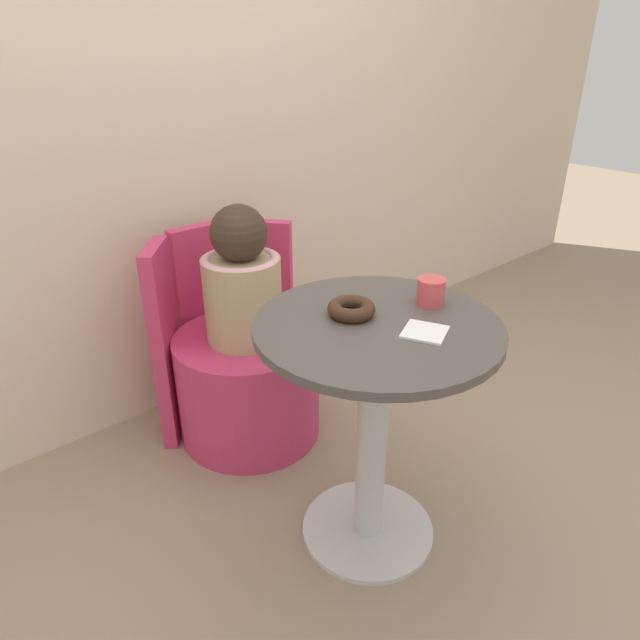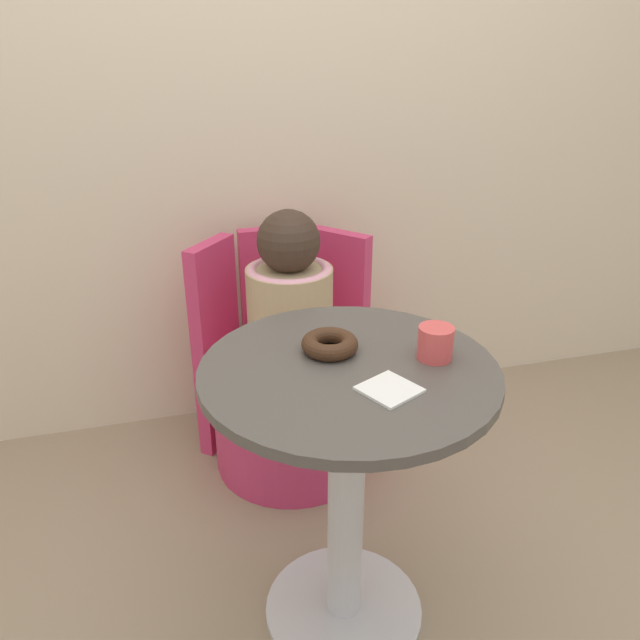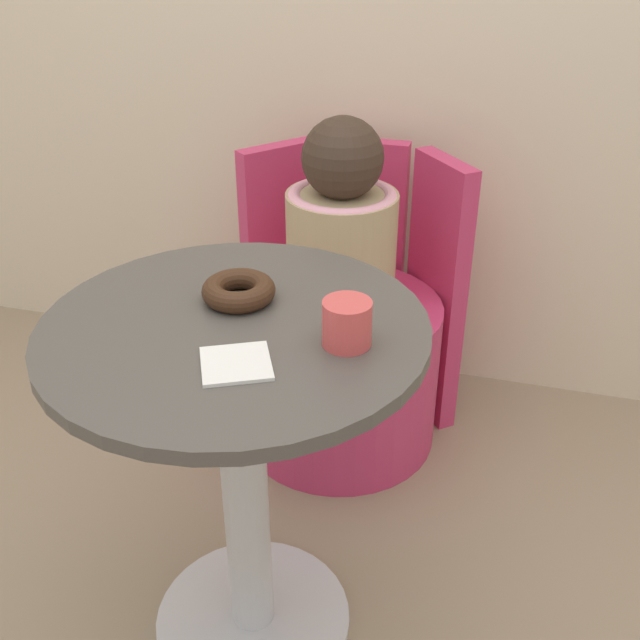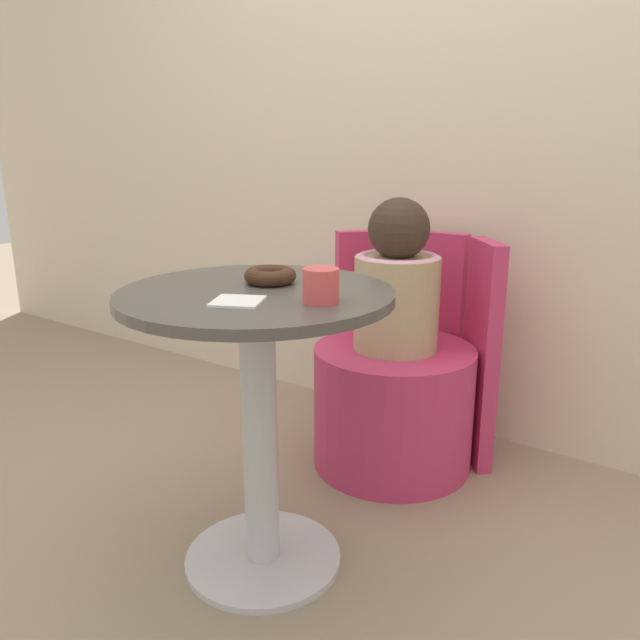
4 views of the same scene
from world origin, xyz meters
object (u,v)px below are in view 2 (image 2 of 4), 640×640
tub_chair (292,409)px  donut (330,344)px  child_figure (290,295)px  cup (435,343)px  round_table (347,453)px

tub_chair → donut: bearing=-93.9°
donut → child_figure: bearing=86.1°
donut → cup: cup is taller
round_table → tub_chair: size_ratio=1.37×
donut → cup: 0.23m
tub_chair → donut: size_ratio=4.19×
tub_chair → child_figure: bearing=180.0°
round_table → tub_chair: round_table is taller
tub_chair → donut: 0.80m
round_table → child_figure: child_figure is taller
round_table → donut: size_ratio=5.74×
cup → round_table: bearing=176.4°
tub_chair → child_figure: 0.42m
child_figure → donut: bearing=-93.9°
round_table → child_figure: size_ratio=1.50×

